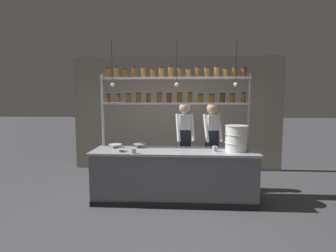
{
  "coord_description": "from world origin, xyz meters",
  "views": [
    {
      "loc": [
        0.16,
        -4.55,
        1.84
      ],
      "look_at": [
        -0.12,
        0.2,
        1.33
      ],
      "focal_mm": 28.0,
      "sensor_mm": 36.0,
      "label": 1
    }
  ],
  "objects_px": {
    "chef_center": "(212,140)",
    "prep_bowl_center_back": "(115,146)",
    "serving_cup_by_board": "(215,149)",
    "serving_cup_front": "(133,151)",
    "chef_left": "(185,139)",
    "prep_bowl_near_left": "(140,146)",
    "container_stack": "(236,138)",
    "prep_bowl_center_front": "(121,150)",
    "spice_shelf_unit": "(175,92)"
  },
  "relations": [
    {
      "from": "container_stack",
      "to": "prep_bowl_center_front",
      "type": "xyz_separation_m",
      "value": [
        -1.99,
        -0.18,
        -0.2
      ]
    },
    {
      "from": "prep_bowl_near_left",
      "to": "serving_cup_front",
      "type": "height_order",
      "value": "serving_cup_front"
    },
    {
      "from": "prep_bowl_center_front",
      "to": "prep_bowl_near_left",
      "type": "bearing_deg",
      "value": 57.83
    },
    {
      "from": "spice_shelf_unit",
      "to": "serving_cup_by_board",
      "type": "relative_size",
      "value": 30.72
    },
    {
      "from": "spice_shelf_unit",
      "to": "serving_cup_front",
      "type": "height_order",
      "value": "spice_shelf_unit"
    },
    {
      "from": "container_stack",
      "to": "prep_bowl_near_left",
      "type": "xyz_separation_m",
      "value": [
        -1.74,
        0.23,
        -0.19
      ]
    },
    {
      "from": "chef_left",
      "to": "prep_bowl_center_front",
      "type": "bearing_deg",
      "value": -154.96
    },
    {
      "from": "container_stack",
      "to": "prep_bowl_center_back",
      "type": "distance_m",
      "value": 2.19
    },
    {
      "from": "spice_shelf_unit",
      "to": "chef_center",
      "type": "xyz_separation_m",
      "value": [
        0.73,
        0.31,
        -0.94
      ]
    },
    {
      "from": "container_stack",
      "to": "serving_cup_by_board",
      "type": "distance_m",
      "value": 0.42
    },
    {
      "from": "prep_bowl_center_back",
      "to": "serving_cup_by_board",
      "type": "bearing_deg",
      "value": -6.72
    },
    {
      "from": "container_stack",
      "to": "prep_bowl_center_front",
      "type": "height_order",
      "value": "container_stack"
    },
    {
      "from": "prep_bowl_center_front",
      "to": "prep_bowl_center_back",
      "type": "xyz_separation_m",
      "value": [
        -0.19,
        0.34,
        0.01
      ]
    },
    {
      "from": "prep_bowl_center_back",
      "to": "spice_shelf_unit",
      "type": "bearing_deg",
      "value": 8.38
    },
    {
      "from": "spice_shelf_unit",
      "to": "chef_center",
      "type": "height_order",
      "value": "spice_shelf_unit"
    },
    {
      "from": "prep_bowl_center_front",
      "to": "container_stack",
      "type": "bearing_deg",
      "value": 5.1
    },
    {
      "from": "chef_center",
      "to": "container_stack",
      "type": "height_order",
      "value": "chef_center"
    },
    {
      "from": "chef_left",
      "to": "prep_bowl_center_front",
      "type": "xyz_separation_m",
      "value": [
        -1.09,
        -0.84,
        -0.08
      ]
    },
    {
      "from": "prep_bowl_center_front",
      "to": "chef_center",
      "type": "bearing_deg",
      "value": 26.39
    },
    {
      "from": "chef_left",
      "to": "serving_cup_by_board",
      "type": "bearing_deg",
      "value": -66.69
    },
    {
      "from": "spice_shelf_unit",
      "to": "prep_bowl_center_front",
      "type": "distance_m",
      "value": 1.45
    },
    {
      "from": "chef_left",
      "to": "prep_bowl_center_back",
      "type": "relative_size",
      "value": 7.23
    },
    {
      "from": "spice_shelf_unit",
      "to": "prep_bowl_near_left",
      "type": "xyz_separation_m",
      "value": [
        -0.66,
        -0.09,
        -1.0
      ]
    },
    {
      "from": "serving_cup_front",
      "to": "prep_bowl_center_front",
      "type": "bearing_deg",
      "value": 151.32
    },
    {
      "from": "serving_cup_front",
      "to": "serving_cup_by_board",
      "type": "xyz_separation_m",
      "value": [
        1.38,
        0.25,
        0.0
      ]
    },
    {
      "from": "serving_cup_by_board",
      "to": "serving_cup_front",
      "type": "bearing_deg",
      "value": -169.57
    },
    {
      "from": "serving_cup_front",
      "to": "chef_left",
      "type": "bearing_deg",
      "value": 48.66
    },
    {
      "from": "chef_center",
      "to": "prep_bowl_center_front",
      "type": "bearing_deg",
      "value": -169.57
    },
    {
      "from": "chef_center",
      "to": "prep_bowl_near_left",
      "type": "relative_size",
      "value": 7.12
    },
    {
      "from": "chef_left",
      "to": "container_stack",
      "type": "bearing_deg",
      "value": -49.22
    },
    {
      "from": "chef_left",
      "to": "prep_bowl_center_front",
      "type": "height_order",
      "value": "chef_left"
    },
    {
      "from": "chef_center",
      "to": "prep_bowl_center_back",
      "type": "relative_size",
      "value": 7.22
    },
    {
      "from": "prep_bowl_center_back",
      "to": "chef_center",
      "type": "bearing_deg",
      "value": 14.62
    },
    {
      "from": "chef_center",
      "to": "container_stack",
      "type": "relative_size",
      "value": 3.9
    },
    {
      "from": "prep_bowl_center_back",
      "to": "serving_cup_by_board",
      "type": "xyz_separation_m",
      "value": [
        1.8,
        -0.21,
        0.01
      ]
    },
    {
      "from": "chef_center",
      "to": "prep_bowl_near_left",
      "type": "height_order",
      "value": "chef_center"
    },
    {
      "from": "chef_left",
      "to": "prep_bowl_near_left",
      "type": "bearing_deg",
      "value": -164.96
    },
    {
      "from": "spice_shelf_unit",
      "to": "prep_bowl_center_back",
      "type": "relative_size",
      "value": 11.48
    },
    {
      "from": "serving_cup_front",
      "to": "chef_center",
      "type": "bearing_deg",
      "value": 33.95
    },
    {
      "from": "chef_left",
      "to": "serving_cup_by_board",
      "type": "xyz_separation_m",
      "value": [
        0.52,
        -0.72,
        -0.05
      ]
    },
    {
      "from": "prep_bowl_center_front",
      "to": "serving_cup_by_board",
      "type": "xyz_separation_m",
      "value": [
        1.62,
        0.12,
        0.02
      ]
    },
    {
      "from": "chef_center",
      "to": "prep_bowl_center_back",
      "type": "xyz_separation_m",
      "value": [
        -1.83,
        -0.48,
        -0.06
      ]
    },
    {
      "from": "prep_bowl_center_back",
      "to": "serving_cup_front",
      "type": "height_order",
      "value": "serving_cup_front"
    },
    {
      "from": "prep_bowl_near_left",
      "to": "container_stack",
      "type": "bearing_deg",
      "value": -7.42
    },
    {
      "from": "chef_center",
      "to": "prep_bowl_center_back",
      "type": "distance_m",
      "value": 1.89
    },
    {
      "from": "container_stack",
      "to": "prep_bowl_center_back",
      "type": "height_order",
      "value": "container_stack"
    },
    {
      "from": "chef_left",
      "to": "prep_bowl_near_left",
      "type": "xyz_separation_m",
      "value": [
        -0.84,
        -0.44,
        -0.07
      ]
    },
    {
      "from": "prep_bowl_center_back",
      "to": "serving_cup_by_board",
      "type": "relative_size",
      "value": 2.68
    },
    {
      "from": "chef_center",
      "to": "prep_bowl_near_left",
      "type": "distance_m",
      "value": 1.44
    },
    {
      "from": "prep_bowl_center_front",
      "to": "prep_bowl_center_back",
      "type": "bearing_deg",
      "value": 119.33
    }
  ]
}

